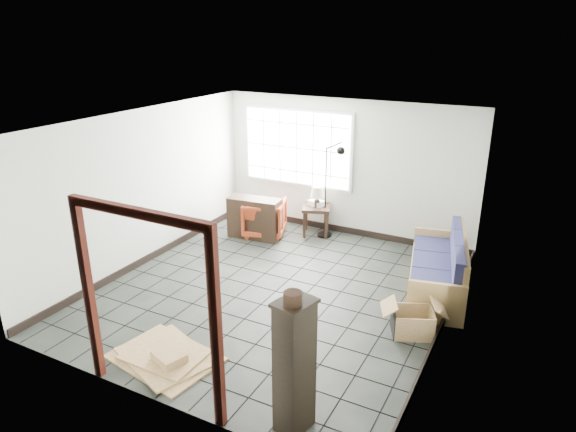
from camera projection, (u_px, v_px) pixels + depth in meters
The scene contains 15 objects.
ground at pixel (276, 291), 7.87m from camera, with size 5.50×5.50×0.00m, color black.
room_shell at pixel (276, 186), 7.31m from camera, with size 5.02×5.52×2.61m.
window_panel at pixel (297, 148), 10.00m from camera, with size 2.32×0.08×1.52m.
doorway_trim at pixel (145, 285), 5.15m from camera, with size 1.80×0.08×2.20m.
futon_sofa at pixel (441, 271), 7.78m from camera, with size 1.18×2.16×0.91m.
armchair at pixel (265, 216), 9.89m from camera, with size 0.75×0.71×0.78m, color #924115.
side_table at pixel (316, 211), 9.89m from camera, with size 0.67×0.67×0.57m.
table_lamp at pixel (317, 193), 9.70m from camera, with size 0.30×0.30×0.41m.
projector at pixel (316, 203), 9.89m from camera, with size 0.34×0.31×0.10m.
floor_lamp at pixel (332, 188), 9.56m from camera, with size 0.56×0.36×1.87m.
console_shelf at pixel (255, 218), 9.78m from camera, with size 1.04×0.49×0.78m.
tall_shelf at pixel (294, 366), 4.95m from camera, with size 0.38×0.45×1.45m.
pot at pixel (293, 299), 4.63m from camera, with size 0.19×0.19×0.13m.
open_box at pixel (412, 322), 6.73m from camera, with size 0.92×0.70×0.47m.
cardboard_pile at pixel (166, 356), 6.24m from camera, with size 1.40×1.16×0.19m.
Camera 1 is at (3.41, -6.10, 3.81)m, focal length 32.00 mm.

